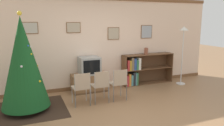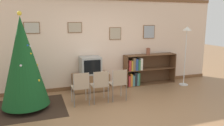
{
  "view_description": "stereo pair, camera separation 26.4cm",
  "coord_description": "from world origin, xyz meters",
  "px_view_note": "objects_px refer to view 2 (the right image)",
  "views": [
    {
      "loc": [
        -1.88,
        -3.94,
        2.04
      ],
      "look_at": [
        0.21,
        1.22,
        0.93
      ],
      "focal_mm": 35.0,
      "sensor_mm": 36.0,
      "label": 1
    },
    {
      "loc": [
        -1.63,
        -4.03,
        2.04
      ],
      "look_at": [
        0.21,
        1.22,
        0.93
      ],
      "focal_mm": 35.0,
      "sensor_mm": 36.0,
      "label": 2
    }
  ],
  "objects_px": {
    "christmas_tree": "(23,62)",
    "standing_lamp": "(186,41)",
    "vase": "(148,51)",
    "television": "(90,65)",
    "bookshelf": "(141,70)",
    "folding_chair_left": "(81,86)",
    "folding_chair_right": "(118,83)",
    "tv_console": "(91,82)",
    "folding_chair_center": "(100,84)"
  },
  "relations": [
    {
      "from": "standing_lamp",
      "to": "folding_chair_left",
      "type": "bearing_deg",
      "value": -170.35
    },
    {
      "from": "vase",
      "to": "tv_console",
      "type": "bearing_deg",
      "value": -178.06
    },
    {
      "from": "vase",
      "to": "folding_chair_right",
      "type": "bearing_deg",
      "value": -143.15
    },
    {
      "from": "tv_console",
      "to": "folding_chair_right",
      "type": "bearing_deg",
      "value": -63.92
    },
    {
      "from": "folding_chair_center",
      "to": "standing_lamp",
      "type": "distance_m",
      "value": 3.13
    },
    {
      "from": "tv_console",
      "to": "folding_chair_left",
      "type": "height_order",
      "value": "folding_chair_left"
    },
    {
      "from": "folding_chair_right",
      "to": "standing_lamp",
      "type": "relative_size",
      "value": 0.45
    },
    {
      "from": "tv_console",
      "to": "television",
      "type": "bearing_deg",
      "value": -90.0
    },
    {
      "from": "tv_console",
      "to": "vase",
      "type": "height_order",
      "value": "vase"
    },
    {
      "from": "folding_chair_center",
      "to": "christmas_tree",
      "type": "bearing_deg",
      "value": 173.67
    },
    {
      "from": "television",
      "to": "tv_console",
      "type": "bearing_deg",
      "value": 90.0
    },
    {
      "from": "folding_chair_left",
      "to": "folding_chair_right",
      "type": "relative_size",
      "value": 1.0
    },
    {
      "from": "vase",
      "to": "bookshelf",
      "type": "bearing_deg",
      "value": 174.75
    },
    {
      "from": "folding_chair_right",
      "to": "tv_console",
      "type": "bearing_deg",
      "value": 116.08
    },
    {
      "from": "christmas_tree",
      "to": "standing_lamp",
      "type": "relative_size",
      "value": 1.21
    },
    {
      "from": "bookshelf",
      "to": "tv_console",
      "type": "bearing_deg",
      "value": -177.15
    },
    {
      "from": "standing_lamp",
      "to": "tv_console",
      "type": "bearing_deg",
      "value": 172.09
    },
    {
      "from": "christmas_tree",
      "to": "vase",
      "type": "relative_size",
      "value": 10.47
    },
    {
      "from": "television",
      "to": "bookshelf",
      "type": "height_order",
      "value": "television"
    },
    {
      "from": "vase",
      "to": "standing_lamp",
      "type": "height_order",
      "value": "standing_lamp"
    },
    {
      "from": "bookshelf",
      "to": "vase",
      "type": "distance_m",
      "value": 0.63
    },
    {
      "from": "christmas_tree",
      "to": "vase",
      "type": "xyz_separation_m",
      "value": [
        3.61,
        0.86,
        -0.04
      ]
    },
    {
      "from": "folding_chair_right",
      "to": "vase",
      "type": "height_order",
      "value": "vase"
    },
    {
      "from": "christmas_tree",
      "to": "television",
      "type": "relative_size",
      "value": 3.86
    },
    {
      "from": "vase",
      "to": "television",
      "type": "bearing_deg",
      "value": -177.98
    },
    {
      "from": "bookshelf",
      "to": "vase",
      "type": "relative_size",
      "value": 8.1
    },
    {
      "from": "television",
      "to": "bookshelf",
      "type": "relative_size",
      "value": 0.33
    },
    {
      "from": "television",
      "to": "folding_chair_center",
      "type": "xyz_separation_m",
      "value": [
        -0.0,
        -0.98,
        -0.29
      ]
    },
    {
      "from": "folding_chair_center",
      "to": "folding_chair_right",
      "type": "distance_m",
      "value": 0.48
    },
    {
      "from": "tv_console",
      "to": "folding_chair_center",
      "type": "bearing_deg",
      "value": -90.0
    },
    {
      "from": "folding_chair_left",
      "to": "vase",
      "type": "distance_m",
      "value": 2.66
    },
    {
      "from": "folding_chair_left",
      "to": "christmas_tree",
      "type": "bearing_deg",
      "value": 171.24
    },
    {
      "from": "folding_chair_right",
      "to": "standing_lamp",
      "type": "xyz_separation_m",
      "value": [
        2.45,
        0.58,
        0.94
      ]
    },
    {
      "from": "christmas_tree",
      "to": "vase",
      "type": "distance_m",
      "value": 3.71
    },
    {
      "from": "tv_console",
      "to": "vase",
      "type": "distance_m",
      "value": 2.05
    },
    {
      "from": "folding_chair_right",
      "to": "vase",
      "type": "distance_m",
      "value": 1.85
    },
    {
      "from": "television",
      "to": "standing_lamp",
      "type": "relative_size",
      "value": 0.31
    },
    {
      "from": "tv_console",
      "to": "folding_chair_center",
      "type": "xyz_separation_m",
      "value": [
        -0.0,
        -0.99,
        0.22
      ]
    },
    {
      "from": "christmas_tree",
      "to": "tv_console",
      "type": "distance_m",
      "value": 2.08
    },
    {
      "from": "christmas_tree",
      "to": "standing_lamp",
      "type": "distance_m",
      "value": 4.68
    },
    {
      "from": "television",
      "to": "folding_chair_center",
      "type": "distance_m",
      "value": 1.02
    },
    {
      "from": "television",
      "to": "standing_lamp",
      "type": "xyz_separation_m",
      "value": [
        2.93,
        -0.4,
        0.65
      ]
    },
    {
      "from": "television",
      "to": "bookshelf",
      "type": "distance_m",
      "value": 1.7
    },
    {
      "from": "christmas_tree",
      "to": "bookshelf",
      "type": "bearing_deg",
      "value": 14.51
    },
    {
      "from": "folding_chair_right",
      "to": "bookshelf",
      "type": "height_order",
      "value": "bookshelf"
    },
    {
      "from": "folding_chair_right",
      "to": "television",
      "type": "bearing_deg",
      "value": 116.14
    },
    {
      "from": "television",
      "to": "standing_lamp",
      "type": "distance_m",
      "value": 3.03
    },
    {
      "from": "tv_console",
      "to": "standing_lamp",
      "type": "distance_m",
      "value": 3.17
    },
    {
      "from": "vase",
      "to": "christmas_tree",
      "type": "bearing_deg",
      "value": -166.6
    },
    {
      "from": "tv_console",
      "to": "christmas_tree",
      "type": "bearing_deg",
      "value": -155.21
    }
  ]
}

